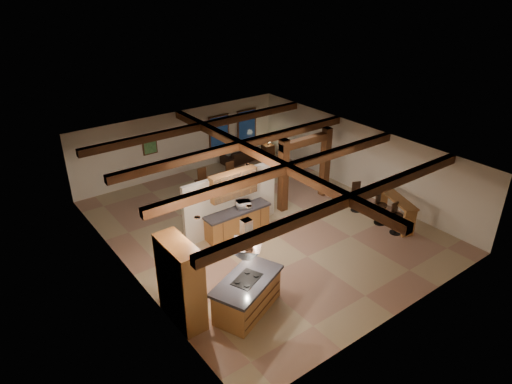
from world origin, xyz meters
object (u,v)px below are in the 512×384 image
dining_table (221,187)px  bar_counter (395,206)px  kitchen_island (247,294)px  sofa (242,155)px

dining_table → bar_counter: size_ratio=0.76×
kitchen_island → dining_table: 7.35m
dining_table → bar_counter: bar_counter is taller
dining_table → sofa: bearing=47.9°
kitchen_island → bar_counter: size_ratio=1.15×
kitchen_island → bar_counter: (7.11, 0.60, 0.19)m
sofa → bar_counter: 8.36m
kitchen_island → sofa: 10.77m
dining_table → sofa: (2.71, 2.36, 0.02)m
kitchen_island → bar_counter: bearing=4.8°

